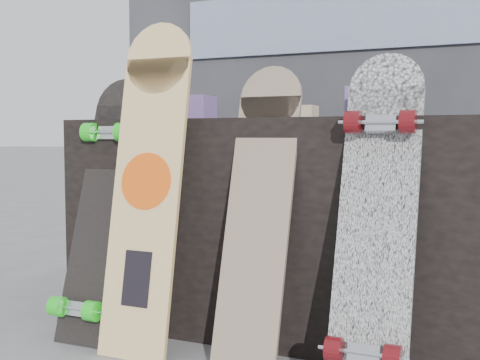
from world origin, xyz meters
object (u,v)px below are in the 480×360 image
at_px(skateboard_dark, 102,202).
at_px(longboard_geisha, 148,177).
at_px(longboard_celtic, 260,204).
at_px(longboard_cascadia, 377,212).
at_px(vendor_table, 285,224).

bearing_deg(skateboard_dark, longboard_geisha, -16.44).
height_order(longboard_celtic, longboard_cascadia, longboard_cascadia).
xyz_separation_m(longboard_celtic, skateboard_dark, (-0.63, 0.01, -0.02)).
distance_m(vendor_table, longboard_celtic, 0.38).
height_order(vendor_table, longboard_cascadia, longboard_cascadia).
xyz_separation_m(vendor_table, longboard_cascadia, (0.42, -0.38, 0.12)).
distance_m(longboard_geisha, skateboard_dark, 0.27).
bearing_deg(longboard_cascadia, skateboard_dark, 177.94).
xyz_separation_m(vendor_table, longboard_celtic, (0.04, -0.35, 0.12)).
distance_m(vendor_table, longboard_cascadia, 0.58).
bearing_deg(longboard_geisha, skateboard_dark, 163.56).
distance_m(longboard_cascadia, skateboard_dark, 1.01).
height_order(longboard_cascadia, skateboard_dark, longboard_cascadia).
bearing_deg(longboard_cascadia, longboard_celtic, 176.12).
bearing_deg(skateboard_dark, longboard_cascadia, -2.06).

